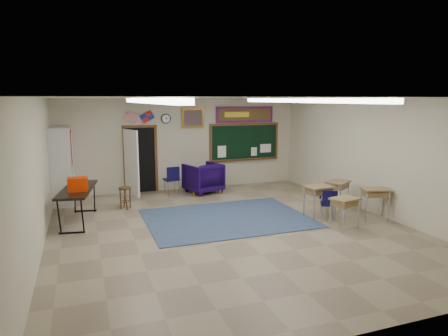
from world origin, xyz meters
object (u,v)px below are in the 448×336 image
object	(u,v)px
student_desk_front_right	(337,194)
wingback_armchair	(203,178)
student_desk_front_left	(318,200)
wooden_stool	(125,198)
folding_table	(78,204)

from	to	relation	value
student_desk_front_right	wingback_armchair	bearing A→B (deg)	100.48
student_desk_front_left	student_desk_front_right	bearing A→B (deg)	20.99
wingback_armchair	wooden_stool	distance (m)	2.82
student_desk_front_left	folding_table	distance (m)	5.96
wingback_armchair	student_desk_front_right	xyz separation A→B (m)	(2.84, -3.18, -0.04)
student_desk_front_right	folding_table	world-z (taller)	folding_table
student_desk_front_left	folding_table	world-z (taller)	folding_table
student_desk_front_right	wooden_stool	distance (m)	5.79
student_desk_front_left	wooden_stool	distance (m)	5.17
wingback_armchair	wooden_stool	world-z (taller)	wingback_armchair
folding_table	wooden_stool	world-z (taller)	folding_table
wooden_stool	wingback_armchair	bearing A→B (deg)	23.74
wingback_armchair	wooden_stool	size ratio (longest dim) A/B	1.76
folding_table	wingback_armchair	bearing A→B (deg)	37.69
wingback_armchair	student_desk_front_left	distance (m)	4.13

